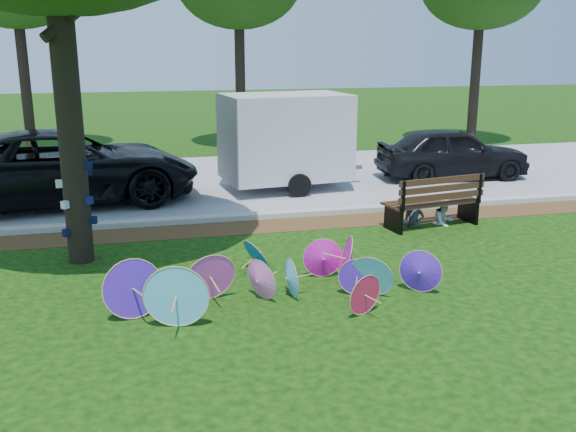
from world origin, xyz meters
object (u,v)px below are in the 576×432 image
Objects in this scene: dark_pickup at (452,153)px; person_right at (445,197)px; parasol_pile at (262,277)px; black_van at (63,167)px; person_left at (415,198)px; cargo_trailer at (286,137)px; park_bench at (431,200)px.

person_right is (-2.42, -4.40, -0.14)m from dark_pickup.
black_van reaches higher than parasol_pile.
person_right is at bearing -122.32° from black_van.
person_left is (-3.12, -4.40, -0.12)m from dark_pickup.
parasol_pile is at bearing -167.95° from person_right.
parasol_pile is 4.35× the size of person_right.
black_van is at bearing 170.70° from person_left.
cargo_trailer is 4.78m from park_bench.
dark_pickup is (7.03, 7.66, 0.35)m from parasol_pile.
dark_pickup reaches higher than person_right.
park_bench is at bearing 36.94° from parasol_pile.
dark_pickup is (10.50, 0.59, -0.16)m from black_van.
person_left is (7.37, -3.81, -0.27)m from black_van.
black_van is 8.93m from person_right.
person_right is at bearing -64.99° from cargo_trailer.
person_left is at bearing -124.39° from black_van.
black_van is at bearing 143.82° from park_bench.
park_bench is 0.36m from person_left.
dark_pickup is at bearing 48.47° from park_bench.
black_van is 8.31m from person_left.
cargo_trailer reaches higher than parasol_pile.
person_right is at bearing 18.02° from person_left.
parasol_pile is at bearing -152.68° from park_bench.
dark_pickup reaches higher than park_bench.
park_bench reaches higher than parasol_pile.
dark_pickup reaches higher than parasol_pile.
cargo_trailer reaches higher than park_bench.
black_van is 3.01× the size of park_bench.
black_van is 2.03× the size of cargo_trailer.
dark_pickup is 3.49× the size of person_left.
cargo_trailer reaches higher than person_right.
person_right is (0.35, 0.05, 0.03)m from park_bench.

